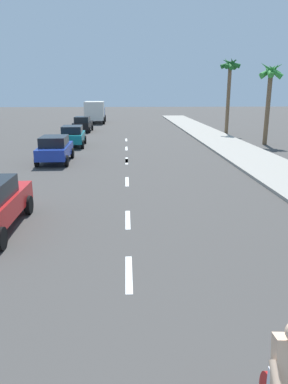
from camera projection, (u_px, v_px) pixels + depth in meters
name	position (u px, v px, depth m)	size (l,w,h in m)	color
ground_plane	(127.00, 168.00, 20.02)	(160.00, 160.00, 0.00)	#423F3D
sidewalk_strip	(254.00, 159.00, 22.30)	(3.60, 80.00, 0.14)	#9E998E
lane_stripe_2	(129.00, 273.00, 8.44)	(0.16, 1.80, 0.01)	white
lane_stripe_3	(128.00, 219.00, 11.98)	(0.16, 1.80, 0.01)	white
lane_stripe_4	(127.00, 182.00, 17.00)	(0.16, 1.80, 0.01)	white
lane_stripe_5	(127.00, 161.00, 21.84)	(0.16, 1.80, 0.01)	white
lane_stripe_6	(127.00, 160.00, 22.31)	(0.16, 1.80, 0.01)	white
lane_stripe_7	(126.00, 148.00, 26.79)	(0.16, 1.80, 0.01)	white
lane_stripe_8	(126.00, 140.00, 31.50)	(0.16, 1.80, 0.01)	white
parked_car_blue	(55.00, 148.00, 21.38)	(1.91, 3.99, 1.57)	#1E389E
parked_car_teal	(73.00, 135.00, 27.67)	(1.96, 4.00, 1.57)	#14727A
parked_car_black	(83.00, 124.00, 37.61)	(1.89, 3.95, 1.57)	black
delivery_truck	(95.00, 111.00, 47.83)	(2.78, 6.29, 2.80)	#23478C
palm_tree_far	(270.00, 80.00, 27.47)	(1.97, 1.60, 6.37)	brown
palm_tree_distant	(230.00, 73.00, 34.46)	(1.83, 1.90, 7.39)	brown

